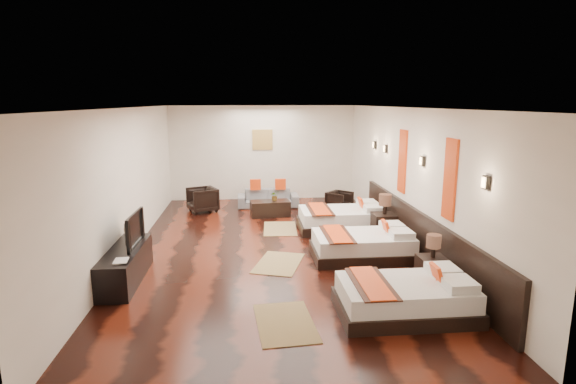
{
  "coord_description": "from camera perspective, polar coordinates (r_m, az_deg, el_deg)",
  "views": [
    {
      "loc": [
        -0.49,
        -8.63,
        2.92
      ],
      "look_at": [
        0.35,
        0.28,
        1.1
      ],
      "focal_mm": 27.91,
      "sensor_mm": 36.0,
      "label": 1
    }
  ],
  "objects": [
    {
      "name": "jute_mat_mid",
      "position": [
        8.31,
        -1.19,
        -9.04
      ],
      "size": [
        1.09,
        1.37,
        0.01
      ],
      "primitive_type": "cube",
      "rotation": [
        0.0,
        0.0,
        -0.32
      ],
      "color": "olive",
      "rests_on": "floor"
    },
    {
      "name": "book",
      "position": [
        7.27,
        -21.31,
        -8.24
      ],
      "size": [
        0.23,
        0.29,
        0.03
      ],
      "primitive_type": "imported",
      "rotation": [
        0.0,
        0.0,
        0.08
      ],
      "color": "black",
      "rests_on": "tv_console"
    },
    {
      "name": "armchair_right",
      "position": [
        12.17,
        6.58,
        -1.17
      ],
      "size": [
        0.82,
        0.82,
        0.54
      ],
      "primitive_type": "imported",
      "rotation": [
        0.0,
        0.0,
        0.82
      ],
      "color": "black",
      "rests_on": "floor"
    },
    {
      "name": "sconce_far",
      "position": [
        10.58,
        12.29,
        5.42
      ],
      "size": [
        0.07,
        0.12,
        0.18
      ],
      "color": "black",
      "rests_on": "right_wall"
    },
    {
      "name": "coffee_table",
      "position": [
        11.58,
        -2.3,
        -2.11
      ],
      "size": [
        1.05,
        0.61,
        0.4
      ],
      "primitive_type": "cube",
      "rotation": [
        0.0,
        0.0,
        0.11
      ],
      "color": "black",
      "rests_on": "floor"
    },
    {
      "name": "bed_far",
      "position": [
        10.43,
        6.93,
        -3.4
      ],
      "size": [
        1.95,
        1.23,
        0.75
      ],
      "color": "black",
      "rests_on": "floor"
    },
    {
      "name": "orange_panel_a",
      "position": [
        7.56,
        19.93,
        1.52
      ],
      "size": [
        0.04,
        0.4,
        1.3
      ],
      "primitive_type": "cube",
      "color": "#D86014",
      "rests_on": "right_wall"
    },
    {
      "name": "figurine",
      "position": [
        8.42,
        -19.02,
        -4.21
      ],
      "size": [
        0.45,
        0.45,
        0.37
      ],
      "primitive_type": "imported",
      "rotation": [
        0.0,
        0.0,
        -0.32
      ],
      "color": "brown",
      "rests_on": "tv_console"
    },
    {
      "name": "tv",
      "position": [
        7.92,
        -19.55,
        -4.51
      ],
      "size": [
        0.15,
        0.97,
        0.55
      ],
      "primitive_type": "imported",
      "rotation": [
        0.0,
        0.0,
        1.55
      ],
      "color": "black",
      "rests_on": "tv_console"
    },
    {
      "name": "ceiling",
      "position": [
        8.65,
        -2.15,
        10.69
      ],
      "size": [
        5.5,
        9.5,
        0.01
      ],
      "primitive_type": "cube",
      "color": "white",
      "rests_on": "floor"
    },
    {
      "name": "right_wall",
      "position": [
        9.35,
        15.01,
        1.73
      ],
      "size": [
        0.01,
        9.5,
        2.8
      ],
      "primitive_type": "cube",
      "color": "silver",
      "rests_on": "floor"
    },
    {
      "name": "left_wall",
      "position": [
        9.05,
        -19.74,
        1.14
      ],
      "size": [
        0.01,
        9.5,
        2.8
      ],
      "primitive_type": "cube",
      "color": "silver",
      "rests_on": "floor"
    },
    {
      "name": "table_plant",
      "position": [
        11.54,
        -1.69,
        -0.47
      ],
      "size": [
        0.27,
        0.24,
        0.26
      ],
      "primitive_type": "imported",
      "rotation": [
        0.0,
        0.0,
        0.18
      ],
      "color": "#2C5E1F",
      "rests_on": "coffee_table"
    },
    {
      "name": "sconce_near",
      "position": [
        6.56,
        23.87,
        1.13
      ],
      "size": [
        0.07,
        0.12,
        0.18
      ],
      "color": "black",
      "rests_on": "right_wall"
    },
    {
      "name": "bed_mid",
      "position": [
        8.65,
        9.61,
        -6.68
      ],
      "size": [
        1.89,
        1.18,
        0.72
      ],
      "color": "black",
      "rests_on": "floor"
    },
    {
      "name": "nightstand_b",
      "position": [
        9.88,
        12.14,
        -3.89
      ],
      "size": [
        0.49,
        0.49,
        0.98
      ],
      "color": "black",
      "rests_on": "floor"
    },
    {
      "name": "bed_near",
      "position": [
        6.6,
        14.85,
        -12.84
      ],
      "size": [
        1.86,
        1.17,
        0.71
      ],
      "color": "black",
      "rests_on": "floor"
    },
    {
      "name": "jute_mat_far",
      "position": [
        10.47,
        -1.02,
        -4.68
      ],
      "size": [
        0.82,
        1.24,
        0.01
      ],
      "primitive_type": "cube",
      "rotation": [
        0.0,
        0.0,
        -0.06
      ],
      "color": "olive",
      "rests_on": "floor"
    },
    {
      "name": "sconce_mid",
      "position": [
        8.53,
        16.73,
        3.8
      ],
      "size": [
        0.07,
        0.12,
        0.18
      ],
      "color": "black",
      "rests_on": "right_wall"
    },
    {
      "name": "sconce_lounge",
      "position": [
        11.44,
        10.94,
        5.91
      ],
      "size": [
        0.07,
        0.12,
        0.18
      ],
      "color": "black",
      "rests_on": "right_wall"
    },
    {
      "name": "nightstand_a",
      "position": [
        7.63,
        17.87,
        -9.17
      ],
      "size": [
        0.43,
        0.43,
        0.85
      ],
      "color": "black",
      "rests_on": "floor"
    },
    {
      "name": "jute_mat_near",
      "position": [
        6.25,
        -0.38,
        -16.3
      ],
      "size": [
        0.84,
        1.25,
        0.01
      ],
      "primitive_type": "cube",
      "rotation": [
        0.0,
        0.0,
        0.08
      ],
      "color": "olive",
      "rests_on": "floor"
    },
    {
      "name": "back_wall",
      "position": [
        13.48,
        -3.26,
        4.99
      ],
      "size": [
        5.5,
        0.01,
        2.8
      ],
      "primitive_type": "cube",
      "color": "silver",
      "rests_on": "floor"
    },
    {
      "name": "tv_console",
      "position": [
        7.92,
        -19.96,
        -8.73
      ],
      "size": [
        0.5,
        1.8,
        0.55
      ],
      "primitive_type": "cube",
      "color": "black",
      "rests_on": "floor"
    },
    {
      "name": "floor",
      "position": [
        9.13,
        -2.01,
        -7.18
      ],
      "size": [
        5.5,
        9.5,
        0.01
      ],
      "primitive_type": "cube",
      "color": "black",
      "rests_on": "ground"
    },
    {
      "name": "orange_panel_b",
      "position": [
        9.57,
        14.37,
        3.81
      ],
      "size": [
        0.04,
        0.4,
        1.3
      ],
      "primitive_type": "cube",
      "color": "#D86014",
      "rests_on": "right_wall"
    },
    {
      "name": "armchair_left",
      "position": [
        12.22,
        -10.85,
        -0.97
      ],
      "size": [
        0.94,
        0.93,
        0.66
      ],
      "primitive_type": "imported",
      "rotation": [
        0.0,
        0.0,
        -1.16
      ],
      "color": "black",
      "rests_on": "floor"
    },
    {
      "name": "sofa",
      "position": [
        12.59,
        -2.56,
        -0.79
      ],
      "size": [
        1.69,
        0.66,
        0.49
      ],
      "primitive_type": "imported",
      "rotation": [
        0.0,
        0.0,
        0.0
      ],
      "color": "slate",
      "rests_on": "floor"
    },
    {
      "name": "gold_artwork",
      "position": [
        13.42,
        -3.27,
        6.68
      ],
      "size": [
        0.6,
        0.04,
        0.6
      ],
      "primitive_type": "cube",
      "color": "#AD873F",
      "rests_on": "back_wall"
    },
    {
      "name": "headboard_panel",
      "position": [
        8.81,
        16.24,
        -5.25
      ],
      "size": [
        0.08,
        6.6,
        0.9
      ],
      "primitive_type": "cube",
      "color": "black",
      "rests_on": "floor"
    }
  ]
}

